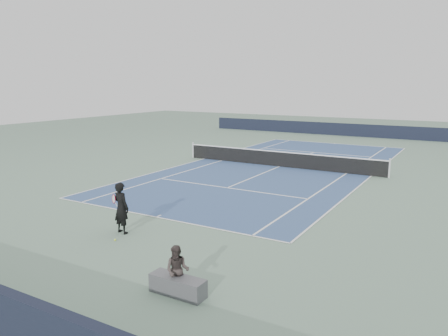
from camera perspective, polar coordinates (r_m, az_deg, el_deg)
The scene contains 7 objects.
ground at distance 26.98m, azimuth 7.25°, elevation 0.17°, with size 80.00×80.00×0.00m, color slate.
court_surface at distance 26.98m, azimuth 7.25°, elevation 0.18°, with size 10.97×23.77×0.01m, color #344E7B.
tennis_net at distance 26.89m, azimuth 7.27°, elevation 1.23°, with size 12.90×0.10×1.07m.
windscreen_far at distance 43.76m, azimuth 16.58°, elevation 4.77°, with size 30.00×0.25×1.20m, color black.
tennis_player at distance 15.29m, azimuth -13.28°, elevation -5.08°, with size 0.82×0.57×1.78m.
tennis_ball at distance 14.84m, azimuth -14.03°, elevation -9.09°, with size 0.07×0.07×0.07m, color #CDEA30.
spectator_bench at distance 10.93m, azimuth -6.08°, elevation -14.04°, with size 1.51×0.95×1.25m.
Camera 1 is at (10.34, -24.39, 5.07)m, focal length 35.00 mm.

